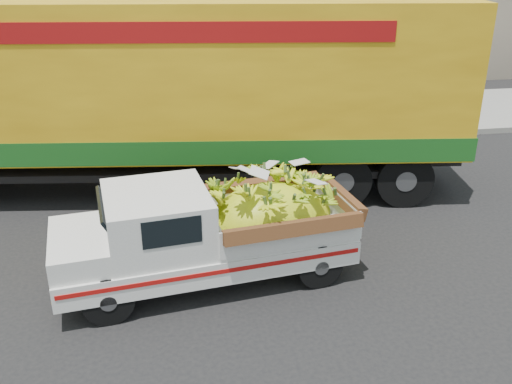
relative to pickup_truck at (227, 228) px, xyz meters
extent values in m
plane|color=black|center=(-1.50, -0.14, -0.82)|extent=(100.00, 100.00, 0.00)
cube|color=gray|center=(-1.50, 6.07, -0.74)|extent=(60.00, 0.25, 0.15)
cube|color=gray|center=(-1.50, 8.17, -0.75)|extent=(60.00, 4.00, 0.14)
cylinder|color=black|center=(-1.72, -0.91, -0.47)|extent=(0.72, 0.30, 0.70)
cylinder|color=black|center=(-1.90, 0.42, -0.47)|extent=(0.72, 0.30, 0.70)
cylinder|color=black|center=(1.30, -0.50, -0.47)|extent=(0.72, 0.30, 0.70)
cylinder|color=black|center=(1.12, 0.83, -0.47)|extent=(0.72, 0.30, 0.70)
cube|color=silver|center=(-0.34, -0.05, -0.31)|extent=(4.51, 2.14, 0.36)
cube|color=#A50F0C|center=(-0.24, -0.83, -0.25)|extent=(4.22, 0.59, 0.06)
cube|color=silver|center=(-2.46, -0.33, -0.40)|extent=(0.30, 1.54, 0.13)
cube|color=silver|center=(-2.10, -0.29, 0.04)|extent=(0.98, 1.57, 0.33)
cube|color=silver|center=(-1.01, -0.14, 0.29)|extent=(1.62, 1.69, 0.83)
cube|color=black|center=(-0.81, -0.88, 0.45)|extent=(0.78, 0.12, 0.39)
cube|color=silver|center=(0.76, 0.10, 0.11)|extent=(2.32, 1.84, 0.47)
ellipsoid|color=yellow|center=(0.66, 0.09, 0.01)|extent=(2.07, 1.50, 1.18)
cylinder|color=black|center=(3.67, 2.03, -0.27)|extent=(1.13, 0.46, 1.10)
cylinder|color=black|center=(3.93, 4.01, -0.27)|extent=(1.13, 0.46, 1.10)
cylinder|color=black|center=(2.48, 2.18, -0.27)|extent=(1.13, 0.46, 1.10)
cylinder|color=black|center=(2.74, 4.17, -0.27)|extent=(1.13, 0.46, 1.10)
cube|color=black|center=(-0.86, 3.62, -0.04)|extent=(12.03, 2.52, 0.36)
cube|color=gold|center=(-0.86, 3.62, 1.56)|extent=(11.98, 3.98, 2.84)
cube|color=#175117|center=(-0.86, 3.62, 0.39)|extent=(12.05, 4.01, 0.45)
cube|color=maroon|center=(-1.02, 2.37, 2.53)|extent=(8.33, 1.09, 0.35)
camera|label=1|loc=(-0.81, -7.54, 3.89)|focal=40.00mm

